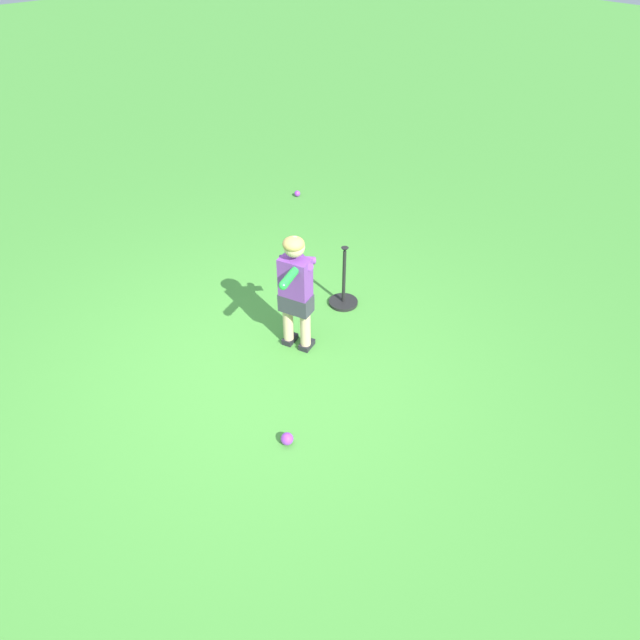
% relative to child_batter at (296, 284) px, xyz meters
% --- Properties ---
extents(ground_plane, '(40.00, 40.00, 0.00)m').
position_rel_child_batter_xyz_m(ground_plane, '(0.46, 0.07, -0.65)').
color(ground_plane, '#479338').
extents(child_batter, '(0.56, 0.41, 1.08)m').
position_rel_child_batter_xyz_m(child_batter, '(0.00, 0.00, 0.00)').
color(child_batter, '#232328').
rests_on(child_batter, ground).
extents(play_ball_center_lawn, '(0.09, 0.09, 0.09)m').
position_rel_child_batter_xyz_m(play_ball_center_lawn, '(0.77, 0.80, -0.60)').
color(play_ball_center_lawn, purple).
rests_on(play_ball_center_lawn, ground).
extents(play_ball_behind_batter, '(0.08, 0.08, 0.08)m').
position_rel_child_batter_xyz_m(play_ball_behind_batter, '(-1.94, -2.31, -0.61)').
color(play_ball_behind_batter, purple).
rests_on(play_ball_behind_batter, ground).
extents(batting_tee, '(0.28, 0.28, 0.62)m').
position_rel_child_batter_xyz_m(batting_tee, '(-0.74, -0.19, -0.55)').
color(batting_tee, black).
rests_on(batting_tee, ground).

